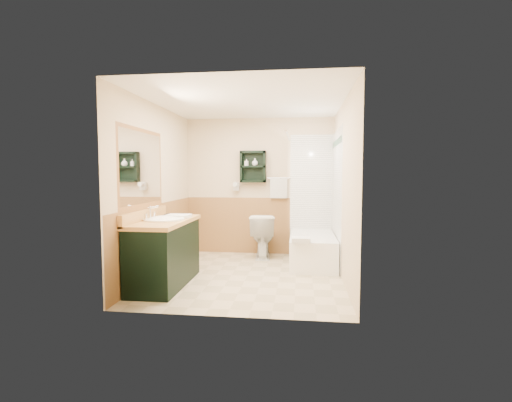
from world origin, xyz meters
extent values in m
plane|color=beige|center=(0.00, 0.00, 0.00)|extent=(3.00, 3.00, 0.00)
cube|color=beige|center=(0.00, 1.52, 1.20)|extent=(2.60, 0.04, 2.40)
cube|color=beige|center=(-1.32, 0.00, 1.20)|extent=(0.04, 3.00, 2.40)
cube|color=beige|center=(1.32, 0.00, 1.20)|extent=(0.04, 3.00, 2.40)
cube|color=white|center=(0.00, 0.00, 2.42)|extent=(2.60, 3.00, 0.04)
cube|color=black|center=(-0.10, 1.41, 1.55)|extent=(0.45, 0.15, 0.55)
cylinder|color=silver|center=(0.53, 0.75, 2.00)|extent=(0.03, 1.60, 0.03)
cube|color=black|center=(-0.99, -0.54, 0.42)|extent=(0.59, 1.33, 0.84)
cube|color=white|center=(0.93, 0.86, 0.23)|extent=(0.69, 1.50, 0.46)
imported|color=white|center=(0.09, 1.20, 0.37)|extent=(0.48, 0.78, 0.73)
cube|color=silver|center=(-0.89, -0.27, 0.86)|extent=(0.31, 0.24, 0.04)
imported|color=black|center=(-1.16, -0.11, 0.96)|extent=(0.18, 0.04, 0.24)
cube|color=silver|center=(0.74, 0.16, 0.50)|extent=(0.26, 0.22, 0.07)
imported|color=white|center=(-0.21, 1.40, 1.59)|extent=(0.08, 0.13, 0.06)
imported|color=white|center=(-0.07, 1.40, 1.62)|extent=(0.14, 0.16, 0.11)
camera|label=1|loc=(0.73, -5.05, 1.43)|focal=26.00mm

